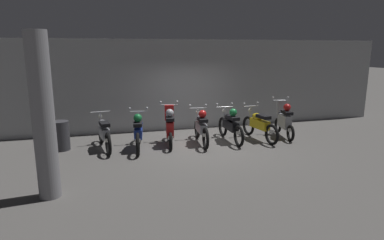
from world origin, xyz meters
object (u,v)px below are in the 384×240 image
object	(u,v)px
motorbike_slot_1	(138,131)
motorbike_slot_6	(284,120)
trash_bin	(61,136)
support_pillar	(43,117)
motorbike_slot_3	(201,127)
motorbike_slot_5	(259,125)
motorbike_slot_2	(170,126)
motorbike_slot_0	(104,133)
motorbike_slot_4	(230,125)

from	to	relation	value
motorbike_slot_1	motorbike_slot_6	xyz separation A→B (m)	(4.83, 0.10, 0.04)
motorbike_slot_1	trash_bin	distance (m)	2.23
trash_bin	support_pillar	bearing A→B (deg)	-87.95
motorbike_slot_1	motorbike_slot_6	bearing A→B (deg)	1.23
motorbike_slot_6	trash_bin	bearing A→B (deg)	176.92
support_pillar	trash_bin	bearing A→B (deg)	92.05
motorbike_slot_3	support_pillar	size ratio (longest dim) A/B	0.61
motorbike_slot_5	support_pillar	world-z (taller)	support_pillar
motorbike_slot_5	motorbike_slot_6	xyz separation A→B (m)	(0.97, 0.12, 0.08)
motorbike_slot_3	motorbike_slot_2	bearing A→B (deg)	173.06
motorbike_slot_3	motorbike_slot_0	bearing A→B (deg)	176.25
motorbike_slot_6	motorbike_slot_5	bearing A→B (deg)	-172.88
motorbike_slot_2	motorbike_slot_3	distance (m)	0.97
motorbike_slot_3	motorbike_slot_5	world-z (taller)	same
motorbike_slot_0	motorbike_slot_5	xyz separation A→B (m)	(4.83, -0.27, 0.00)
motorbike_slot_1	motorbike_slot_2	bearing A→B (deg)	10.68
motorbike_slot_5	motorbike_slot_3	bearing A→B (deg)	177.52
motorbike_slot_0	motorbike_slot_5	bearing A→B (deg)	-3.24
motorbike_slot_3	trash_bin	distance (m)	4.12
motorbike_slot_4	motorbike_slot_1	bearing A→B (deg)	-178.83
support_pillar	motorbike_slot_1	bearing A→B (deg)	53.17
motorbike_slot_0	motorbike_slot_2	size ratio (longest dim) A/B	1.16
motorbike_slot_5	support_pillar	size ratio (longest dim) A/B	0.61
motorbike_slot_0	motorbike_slot_6	xyz separation A→B (m)	(5.80, -0.15, 0.08)
motorbike_slot_5	trash_bin	distance (m)	6.05
motorbike_slot_1	motorbike_slot_3	xyz separation A→B (m)	(1.93, 0.07, 0.00)
motorbike_slot_3	motorbike_slot_6	xyz separation A→B (m)	(2.90, 0.04, 0.04)
motorbike_slot_5	support_pillar	distance (m)	6.61
motorbike_slot_0	motorbike_slot_5	distance (m)	4.84
motorbike_slot_4	motorbike_slot_6	distance (m)	1.94
motorbike_slot_4	trash_bin	bearing A→B (deg)	175.25
motorbike_slot_3	trash_bin	bearing A→B (deg)	174.22
trash_bin	motorbike_slot_1	bearing A→B (deg)	-12.48
motorbike_slot_1	trash_bin	xyz separation A→B (m)	(-2.17, 0.48, -0.10)
motorbike_slot_6	trash_bin	distance (m)	7.02
motorbike_slot_2	motorbike_slot_6	bearing A→B (deg)	-1.17
trash_bin	motorbike_slot_4	bearing A→B (deg)	-4.75
support_pillar	trash_bin	distance (m)	3.44
motorbike_slot_2	motorbike_slot_0	bearing A→B (deg)	177.85
trash_bin	motorbike_slot_2	bearing A→B (deg)	-5.42
motorbike_slot_0	support_pillar	size ratio (longest dim) A/B	0.60
motorbike_slot_0	motorbike_slot_4	size ratio (longest dim) A/B	1.00
motorbike_slot_2	motorbike_slot_4	distance (m)	1.93
motorbike_slot_0	support_pillar	world-z (taller)	support_pillar
motorbike_slot_5	motorbike_slot_2	bearing A→B (deg)	176.03
motorbike_slot_4	motorbike_slot_5	bearing A→B (deg)	-4.58
motorbike_slot_3	support_pillar	distance (m)	5.00
motorbike_slot_0	motorbike_slot_3	distance (m)	2.91
motorbike_slot_6	support_pillar	xyz separation A→B (m)	(-6.89, -2.85, 1.04)
motorbike_slot_6	support_pillar	size ratio (longest dim) A/B	0.52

